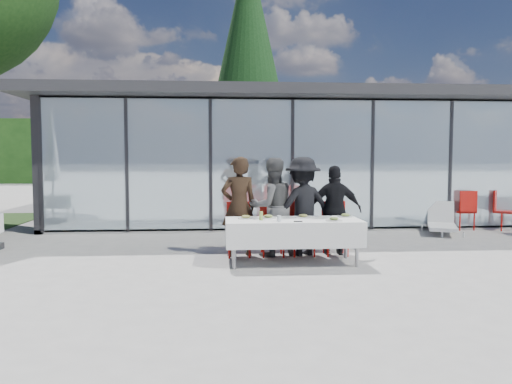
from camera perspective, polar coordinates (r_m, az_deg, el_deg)
ground at (r=8.02m, az=0.98°, el=-8.91°), size 90.00×90.00×0.00m
pavilion at (r=16.18m, az=5.46°, el=5.24°), size 14.80×8.80×3.44m
treeline at (r=35.81m, az=-6.30°, el=4.63°), size 62.50×2.00×4.40m
dining_table at (r=8.44m, az=4.25°, el=-4.55°), size 2.26×0.96×0.75m
diner_a at (r=9.02m, az=-1.98°, el=-1.67°), size 0.77×0.77×1.80m
diner_chair_a at (r=9.10m, az=-1.98°, el=-3.92°), size 0.44×0.44×0.97m
diner_b at (r=9.07m, az=1.87°, el=-1.71°), size 1.08×1.08×1.78m
diner_chair_b at (r=9.14m, az=1.85°, el=-3.89°), size 0.44×0.44×0.97m
diner_c at (r=9.14m, az=5.34°, el=-1.62°), size 1.47×1.47×1.80m
diner_chair_c at (r=9.21m, az=5.30°, el=-3.84°), size 0.44×0.44×0.97m
diner_d at (r=9.27m, az=9.03°, el=-2.06°), size 1.07×1.07×1.64m
diner_chair_d at (r=9.33m, az=8.97°, el=-3.77°), size 0.44×0.44×0.97m
plate_a at (r=8.43m, az=-1.15°, el=-2.93°), size 0.28×0.28×0.07m
plate_b at (r=8.49m, az=1.38°, el=-2.87°), size 0.28×0.28×0.07m
plate_c at (r=8.61m, az=5.41°, el=-2.80°), size 0.28×0.28×0.07m
plate_d at (r=8.81m, az=10.21°, el=-2.69°), size 0.28×0.28×0.07m
plate_extra at (r=8.26m, az=8.90°, el=-3.12°), size 0.28×0.28×0.07m
juice_bottle at (r=8.26m, az=0.57°, el=-2.73°), size 0.06×0.06×0.15m
drinking_glasses at (r=8.08m, az=2.65°, el=-3.05°), size 0.07×0.07×0.10m
folded_eyeglasses at (r=8.07m, az=4.83°, el=-3.37°), size 0.14×0.03×0.01m
spare_chair_a at (r=13.70m, az=26.20°, el=-1.66°), size 0.62×0.62×0.97m
spare_chair_b at (r=13.26m, az=22.86°, el=-1.74°), size 0.46×0.46×0.97m
lounger at (r=12.58m, az=20.45°, el=-3.25°), size 1.04×1.46×0.72m
conifer_tree at (r=21.24m, az=-0.90°, el=15.39°), size 4.00×4.00×10.50m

